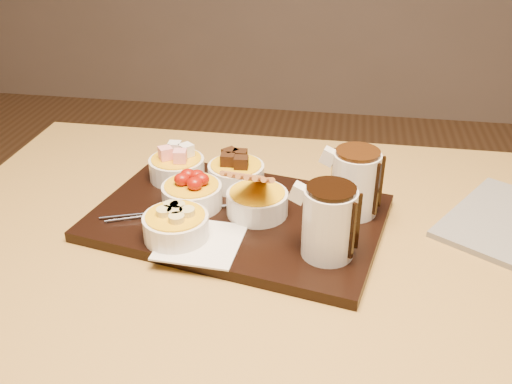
% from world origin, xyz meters
% --- Properties ---
extents(dining_table, '(1.20, 0.80, 0.75)m').
position_xyz_m(dining_table, '(0.00, 0.00, 0.65)').
color(dining_table, '#AC853F').
rests_on(dining_table, ground).
extents(serving_board, '(0.51, 0.38, 0.02)m').
position_xyz_m(serving_board, '(-0.10, 0.04, 0.76)').
color(serving_board, black).
rests_on(serving_board, dining_table).
extents(napkin, '(0.13, 0.13, 0.00)m').
position_xyz_m(napkin, '(-0.14, -0.05, 0.77)').
color(napkin, white).
rests_on(napkin, serving_board).
extents(bowl_marshmallows, '(0.10, 0.10, 0.04)m').
position_xyz_m(bowl_marshmallows, '(-0.23, 0.15, 0.79)').
color(bowl_marshmallows, white).
rests_on(bowl_marshmallows, serving_board).
extents(bowl_cake, '(0.10, 0.10, 0.04)m').
position_xyz_m(bowl_cake, '(-0.12, 0.14, 0.79)').
color(bowl_cake, white).
rests_on(bowl_cake, serving_board).
extents(bowl_strawberries, '(0.10, 0.10, 0.04)m').
position_xyz_m(bowl_strawberries, '(-0.18, 0.05, 0.79)').
color(bowl_strawberries, white).
rests_on(bowl_strawberries, serving_board).
extents(bowl_biscotti, '(0.10, 0.10, 0.04)m').
position_xyz_m(bowl_biscotti, '(-0.06, 0.05, 0.79)').
color(bowl_biscotti, white).
rests_on(bowl_biscotti, serving_board).
extents(bowl_bananas, '(0.10, 0.10, 0.04)m').
position_xyz_m(bowl_bananas, '(-0.17, -0.04, 0.79)').
color(bowl_bananas, white).
rests_on(bowl_bananas, serving_board).
extents(pitcher_dark_chocolate, '(0.09, 0.09, 0.10)m').
position_xyz_m(pitcher_dark_chocolate, '(0.05, -0.05, 0.82)').
color(pitcher_dark_chocolate, silver).
rests_on(pitcher_dark_chocolate, serving_board).
extents(pitcher_milk_chocolate, '(0.09, 0.09, 0.10)m').
position_xyz_m(pitcher_milk_chocolate, '(0.09, 0.08, 0.82)').
color(pitcher_milk_chocolate, silver).
rests_on(pitcher_milk_chocolate, serving_board).
extents(fondue_skewers, '(0.12, 0.25, 0.01)m').
position_xyz_m(fondue_skewers, '(-0.19, 0.03, 0.77)').
color(fondue_skewers, silver).
rests_on(fondue_skewers, serving_board).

